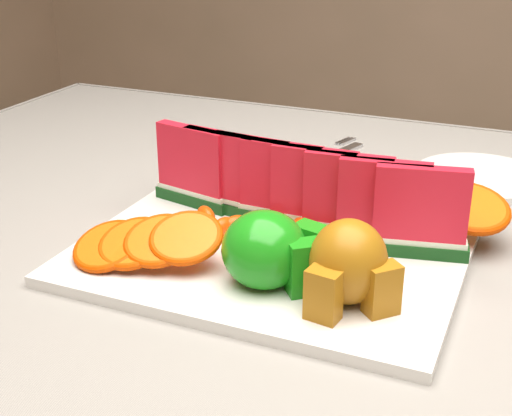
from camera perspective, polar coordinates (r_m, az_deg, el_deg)
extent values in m
cube|color=#48321D|center=(0.81, 8.66, -4.49)|extent=(1.40, 0.90, 0.03)
cube|color=#48321D|center=(1.55, -11.66, -6.18)|extent=(0.06, 0.06, 0.72)
cube|color=gray|center=(0.81, 8.74, -3.30)|extent=(1.52, 1.02, 0.01)
cube|color=gray|center=(1.30, 14.37, 2.30)|extent=(1.52, 0.01, 0.20)
cube|color=silver|center=(0.76, 1.02, -3.78)|extent=(0.40, 0.30, 0.01)
ellipsoid|color=#29830A|center=(0.68, 0.67, -3.35)|extent=(0.10, 0.10, 0.08)
cube|color=#29830A|center=(0.67, 4.06, -4.88)|extent=(0.04, 0.04, 0.06)
cube|color=beige|center=(0.67, 4.55, -4.98)|extent=(0.03, 0.02, 0.05)
cube|color=#29830A|center=(0.70, 4.48, -3.53)|extent=(0.04, 0.03, 0.06)
cube|color=beige|center=(0.70, 4.94, -3.62)|extent=(0.03, 0.01, 0.05)
ellipsoid|color=#A07004|center=(0.65, 7.40, -4.27)|extent=(0.09, 0.09, 0.08)
cube|color=#A07004|center=(0.63, 5.41, -6.95)|extent=(0.03, 0.02, 0.05)
cube|color=#A07004|center=(0.65, 10.06, -6.44)|extent=(0.04, 0.04, 0.05)
cylinder|color=silver|center=(1.03, 17.57, 2.38)|extent=(0.20, 0.20, 0.01)
cube|color=silver|center=(1.07, 5.79, 4.00)|extent=(0.06, 0.17, 0.00)
cube|color=silver|center=(1.15, 6.93, 5.35)|extent=(0.01, 0.04, 0.00)
cube|color=silver|center=(1.15, 7.17, 5.32)|extent=(0.01, 0.04, 0.00)
cube|color=silver|center=(1.15, 7.41, 5.29)|extent=(0.01, 0.04, 0.00)
cube|color=#09350F|center=(0.87, -5.06, 0.75)|extent=(0.11, 0.04, 0.01)
cube|color=silver|center=(0.87, -5.08, 1.35)|extent=(0.10, 0.04, 0.01)
cube|color=red|center=(0.86, -5.18, 3.96)|extent=(0.10, 0.04, 0.08)
cube|color=#09350F|center=(0.85, -2.82, 0.24)|extent=(0.11, 0.04, 0.01)
cube|color=silver|center=(0.85, -2.84, 0.86)|extent=(0.10, 0.03, 0.01)
cube|color=red|center=(0.84, -2.89, 3.53)|extent=(0.10, 0.03, 0.08)
cube|color=#09350F|center=(0.83, -0.48, -0.29)|extent=(0.11, 0.03, 0.01)
cube|color=silver|center=(0.83, -0.48, 0.35)|extent=(0.10, 0.03, 0.01)
cube|color=red|center=(0.82, -0.49, 3.06)|extent=(0.10, 0.02, 0.08)
cube|color=#09350F|center=(0.82, 1.97, -0.84)|extent=(0.11, 0.02, 0.01)
cube|color=silver|center=(0.81, 1.98, -0.20)|extent=(0.10, 0.02, 0.01)
cube|color=red|center=(0.80, 2.02, 2.57)|extent=(0.10, 0.02, 0.08)
cube|color=#09350F|center=(0.80, 4.52, -1.41)|extent=(0.11, 0.02, 0.01)
cube|color=silver|center=(0.80, 4.54, -0.76)|extent=(0.10, 0.02, 0.01)
cube|color=red|center=(0.78, 4.64, 2.06)|extent=(0.10, 0.02, 0.08)
cube|color=#09350F|center=(0.79, 7.17, -2.01)|extent=(0.11, 0.03, 0.01)
cube|color=silver|center=(0.78, 7.21, -1.34)|extent=(0.10, 0.03, 0.01)
cube|color=red|center=(0.77, 7.36, 1.51)|extent=(0.10, 0.02, 0.08)
cube|color=#09350F|center=(0.77, 9.92, -2.61)|extent=(0.11, 0.04, 0.01)
cube|color=silver|center=(0.77, 9.97, -1.94)|extent=(0.10, 0.03, 0.01)
cube|color=red|center=(0.75, 10.18, 0.95)|extent=(0.10, 0.03, 0.08)
cube|color=#09350F|center=(0.76, 12.74, -3.23)|extent=(0.11, 0.04, 0.01)
cube|color=silver|center=(0.76, 12.81, -2.56)|extent=(0.10, 0.04, 0.01)
cube|color=red|center=(0.74, 13.09, 0.36)|extent=(0.10, 0.04, 0.08)
cylinder|color=#CD6000|center=(0.75, -11.73, -2.97)|extent=(0.08, 0.08, 0.03)
torus|color=#B9590F|center=(0.75, -11.73, -2.97)|extent=(0.09, 0.09, 0.03)
cylinder|color=#CD6000|center=(0.74, -9.74, -2.77)|extent=(0.07, 0.07, 0.03)
torus|color=#B9590F|center=(0.74, -9.74, -2.77)|extent=(0.08, 0.08, 0.03)
cylinder|color=#CD6000|center=(0.73, -7.70, -2.57)|extent=(0.07, 0.07, 0.03)
torus|color=#B9590F|center=(0.73, -7.70, -2.57)|extent=(0.08, 0.08, 0.03)
cylinder|color=#CD6000|center=(0.72, -5.62, -2.36)|extent=(0.08, 0.08, 0.03)
torus|color=#B9590F|center=(0.72, -5.62, -2.36)|extent=(0.09, 0.09, 0.03)
cylinder|color=#CD6000|center=(0.89, -1.91, 1.83)|extent=(0.08, 0.08, 0.03)
torus|color=#B9590F|center=(0.89, -1.91, 1.83)|extent=(0.09, 0.09, 0.03)
cylinder|color=#CD6000|center=(0.88, 0.94, 1.56)|extent=(0.09, 0.09, 0.03)
torus|color=#B9590F|center=(0.88, 0.94, 1.56)|extent=(0.10, 0.10, 0.03)
cylinder|color=#CD6000|center=(0.86, 3.90, 1.27)|extent=(0.09, 0.09, 0.03)
torus|color=#B9590F|center=(0.86, 3.90, 1.27)|extent=(0.10, 0.10, 0.03)
cylinder|color=#CD6000|center=(0.84, 6.97, 0.97)|extent=(0.10, 0.10, 0.03)
torus|color=#B9590F|center=(0.84, 6.97, 0.97)|extent=(0.11, 0.11, 0.03)
cylinder|color=#CD6000|center=(0.83, 10.14, 0.66)|extent=(0.10, 0.10, 0.03)
torus|color=#B9590F|center=(0.83, 10.14, 0.66)|extent=(0.12, 0.12, 0.03)
cylinder|color=#CD6000|center=(0.82, 13.39, 0.34)|extent=(0.11, 0.11, 0.03)
torus|color=#B9590F|center=(0.82, 13.39, 0.34)|extent=(0.12, 0.12, 0.03)
cylinder|color=#CD6000|center=(0.82, 16.71, 0.01)|extent=(0.11, 0.11, 0.03)
torus|color=#B9590F|center=(0.82, 16.71, 0.01)|extent=(0.12, 0.12, 0.03)
ellipsoid|color=orange|center=(0.81, -4.02, -0.61)|extent=(0.04, 0.04, 0.02)
ellipsoid|color=orange|center=(0.78, -2.64, -1.51)|extent=(0.03, 0.04, 0.02)
ellipsoid|color=orange|center=(0.79, -1.65, -1.33)|extent=(0.03, 0.04, 0.02)
ellipsoid|color=orange|center=(0.79, 1.05, -1.25)|extent=(0.04, 0.03, 0.02)
ellipsoid|color=orange|center=(0.77, 1.92, -2.10)|extent=(0.03, 0.04, 0.02)
ellipsoid|color=orange|center=(0.78, 3.66, -1.60)|extent=(0.04, 0.04, 0.02)
ellipsoid|color=orange|center=(0.77, 5.30, -2.15)|extent=(0.03, 0.04, 0.02)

